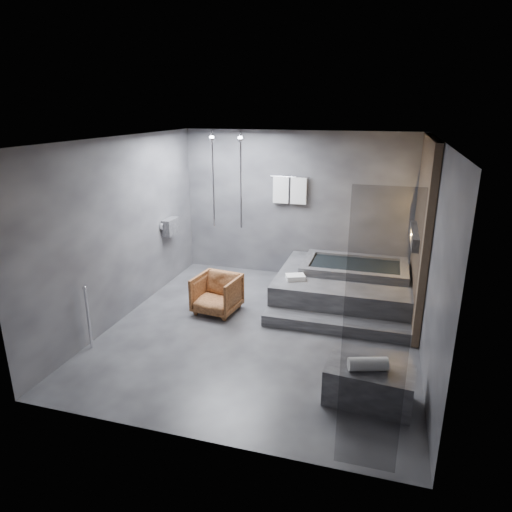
% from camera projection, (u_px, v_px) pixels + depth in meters
% --- Properties ---
extents(room, '(5.00, 5.04, 2.82)m').
position_uv_depth(room, '(295.00, 216.00, 6.47)').
color(room, '#29292B').
rests_on(room, ground).
extents(tub_deck, '(2.20, 2.00, 0.50)m').
position_uv_depth(tub_deck, '(344.00, 287.00, 7.86)').
color(tub_deck, '#2E2E30').
rests_on(tub_deck, ground).
extents(tub_step, '(2.20, 0.36, 0.18)m').
position_uv_depth(tub_step, '(335.00, 325.00, 6.84)').
color(tub_step, '#2E2E30').
rests_on(tub_step, ground).
extents(concrete_bench, '(1.01, 0.62, 0.43)m').
position_uv_depth(concrete_bench, '(369.00, 385.00, 5.14)').
color(concrete_bench, '#2D2D2F').
rests_on(concrete_bench, ground).
extents(driftwood_chair, '(0.75, 0.77, 0.63)m').
position_uv_depth(driftwood_chair, '(217.00, 294.00, 7.40)').
color(driftwood_chair, '#4D2813').
rests_on(driftwood_chair, ground).
extents(rolled_towel, '(0.46, 0.28, 0.15)m').
position_uv_depth(rolled_towel, '(368.00, 364.00, 5.02)').
color(rolled_towel, white).
rests_on(rolled_towel, concrete_bench).
extents(deck_towel, '(0.36, 0.32, 0.08)m').
position_uv_depth(deck_towel, '(295.00, 277.00, 7.49)').
color(deck_towel, white).
rests_on(deck_towel, tub_deck).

